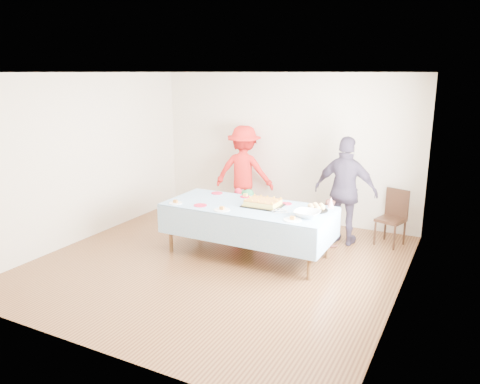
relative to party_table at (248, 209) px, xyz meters
The scene contains 22 objects.
ground 0.90m from the party_table, 117.34° to the right, with size 5.00×5.00×0.00m, color #4C2815.
room_walls 1.16m from the party_table, 112.07° to the right, with size 5.04×5.04×2.72m.
party_table is the anchor object (origin of this frame).
birthday_cake 0.24m from the party_table, 20.31° to the left, with size 0.56×0.43×0.10m.
rolls_tray 1.01m from the party_table, 12.14° to the left, with size 0.34×0.34×0.10m.
punch_bowl 0.98m from the party_table, ahead, with size 0.36×0.36×0.09m, color silver.
party_hat 1.22m from the party_table, 22.13° to the left, with size 0.10×0.10×0.16m, color white.
fork_pile 0.59m from the party_table, 12.47° to the right, with size 0.24×0.18×0.07m, color white, non-canonical shape.
plate_red_far_a 0.87m from the party_table, 152.05° to the left, with size 0.18×0.18×0.01m, color red.
plate_red_far_b 0.49m from the party_table, 121.14° to the left, with size 0.17×0.17×0.01m, color red.
plate_red_far_c 0.36m from the party_table, 87.24° to the left, with size 0.16×0.16×0.01m, color red.
plate_red_far_d 0.59m from the party_table, 35.62° to the left, with size 0.16×0.16×0.01m, color red.
plate_red_near 0.71m from the party_table, 152.39° to the right, with size 0.20×0.20×0.01m, color red.
plate_white_left 1.10m from the party_table, 158.76° to the right, with size 0.20×0.20×0.01m, color white.
plate_white_mid 0.45m from the party_table, 120.48° to the right, with size 0.23×0.23×0.01m, color white.
plate_white_right 0.92m from the party_table, 23.29° to the right, with size 0.24×0.24×0.01m, color white.
dining_chair 2.40m from the party_table, 38.89° to the left, with size 0.49×0.49×0.90m.
toddler_left 1.25m from the party_table, 124.53° to the left, with size 0.28×0.18×0.76m, color red.
toddler_mid 0.73m from the party_table, 116.86° to the left, with size 0.42×0.27×0.86m, color #256F3C.
toddler_right 1.40m from the party_table, 45.48° to the left, with size 0.37×0.29×0.77m, color #B06152.
adult_left 1.97m from the party_table, 118.50° to the left, with size 1.13×0.65×1.74m, color red.
adult_right 1.64m from the party_table, 45.12° to the left, with size 1.02×0.43×1.74m, color #372D3E.
Camera 1 is at (3.19, -5.52, 2.71)m, focal length 35.00 mm.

